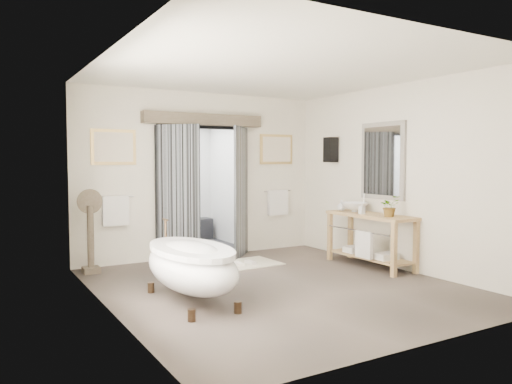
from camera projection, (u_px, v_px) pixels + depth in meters
ground_plane at (278, 286)px, 6.76m from camera, size 5.00×5.00×0.00m
room_shell at (281, 149)px, 6.52m from camera, size 4.52×5.02×2.91m
shower_room at (172, 200)px, 10.14m from camera, size 2.22×2.01×2.51m
back_wall_dressing at (206, 169)px, 8.65m from camera, size 3.82×0.70×2.52m
clawfoot_tub at (191, 265)px, 5.97m from camera, size 0.84×1.89×0.92m
vanity at (370, 235)px, 7.99m from camera, size 0.57×1.60×0.85m
pedestal_mirror at (91, 237)px, 7.54m from camera, size 0.38×0.24×1.28m
rug at (242, 264)px, 8.18m from camera, size 1.24×0.86×0.01m
slippers at (244, 263)px, 8.10m from camera, size 0.32×0.24×0.05m
basin at (355, 207)px, 8.32m from camera, size 0.48×0.48×0.16m
plant at (390, 206)px, 7.55m from camera, size 0.31×0.27×0.33m
soap_bottle_a at (362, 208)px, 7.96m from camera, size 0.08×0.09×0.18m
soap_bottle_b at (341, 205)px, 8.53m from camera, size 0.16×0.16×0.18m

